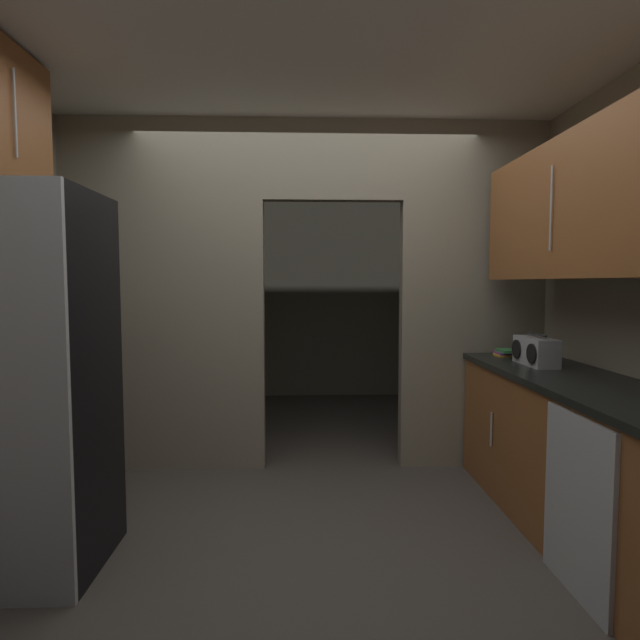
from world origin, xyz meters
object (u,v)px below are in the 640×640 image
object	(u,v)px
refrigerator	(21,383)
book_stack	(505,353)
dishwasher	(577,506)
boombox	(536,351)

from	to	relation	value
refrigerator	book_stack	xyz separation A→B (m)	(2.83, 1.12, -0.02)
refrigerator	dishwasher	size ratio (longest dim) A/B	2.25
refrigerator	boombox	xyz separation A→B (m)	(2.87, 0.71, 0.05)
boombox	book_stack	distance (m)	0.41
refrigerator	dishwasher	world-z (taller)	refrigerator
dishwasher	book_stack	world-z (taller)	book_stack
dishwasher	refrigerator	bearing A→B (deg)	172.65
refrigerator	book_stack	size ratio (longest dim) A/B	10.86
refrigerator	book_stack	bearing A→B (deg)	21.60
dishwasher	book_stack	bearing A→B (deg)	80.68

